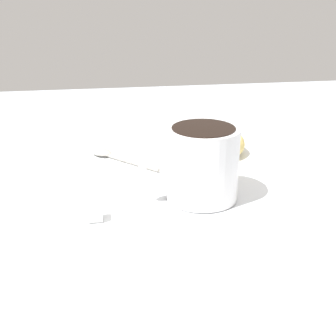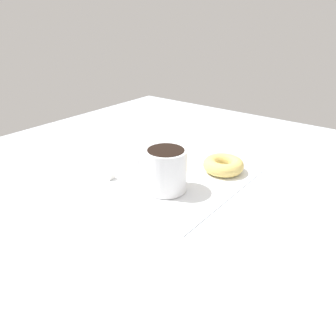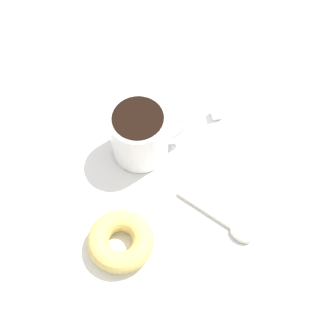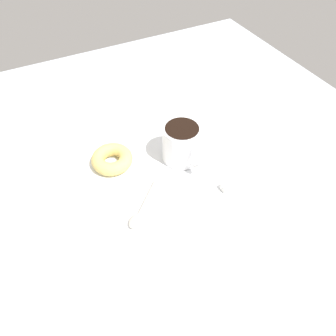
{
  "view_description": "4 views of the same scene",
  "coord_description": "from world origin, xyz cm",
  "px_view_note": "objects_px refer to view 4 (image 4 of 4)",
  "views": [
    {
      "loc": [
        -56.2,
        11.59,
        25.48
      ],
      "look_at": [
        0.02,
        2.89,
        2.3
      ],
      "focal_mm": 50.0,
      "sensor_mm": 36.0,
      "label": 1
    },
    {
      "loc": [
        -53.1,
        -37.91,
        33.96
      ],
      "look_at": [
        0.02,
        2.89,
        2.3
      ],
      "focal_mm": 35.0,
      "sensor_mm": 36.0,
      "label": 2
    },
    {
      "loc": [
        38.19,
        -4.34,
        76.88
      ],
      "look_at": [
        0.02,
        2.89,
        2.3
      ],
      "focal_mm": 60.0,
      "sensor_mm": 36.0,
      "label": 3
    },
    {
      "loc": [
        22.37,
        46.63,
        55.75
      ],
      "look_at": [
        0.02,
        2.89,
        2.3
      ],
      "focal_mm": 35.0,
      "sensor_mm": 36.0,
      "label": 4
    }
  ],
  "objects_px": {
    "spoon": "(138,214)",
    "coffee_cup": "(182,143)",
    "sugar_cube": "(225,187)",
    "donut": "(112,159)"
  },
  "relations": [
    {
      "from": "spoon",
      "to": "coffee_cup",
      "type": "bearing_deg",
      "value": -146.12
    },
    {
      "from": "spoon",
      "to": "sugar_cube",
      "type": "bearing_deg",
      "value": 173.02
    },
    {
      "from": "coffee_cup",
      "to": "sugar_cube",
      "type": "xyz_separation_m",
      "value": [
        -0.04,
        0.13,
        -0.04
      ]
    },
    {
      "from": "spoon",
      "to": "donut",
      "type": "bearing_deg",
      "value": -91.6
    },
    {
      "from": "donut",
      "to": "spoon",
      "type": "distance_m",
      "value": 0.16
    },
    {
      "from": "sugar_cube",
      "to": "donut",
      "type": "bearing_deg",
      "value": -44.07
    },
    {
      "from": "coffee_cup",
      "to": "donut",
      "type": "xyz_separation_m",
      "value": [
        0.15,
        -0.05,
        -0.03
      ]
    },
    {
      "from": "coffee_cup",
      "to": "spoon",
      "type": "xyz_separation_m",
      "value": [
        0.16,
        0.1,
        -0.04
      ]
    },
    {
      "from": "coffee_cup",
      "to": "spoon",
      "type": "height_order",
      "value": "coffee_cup"
    },
    {
      "from": "spoon",
      "to": "sugar_cube",
      "type": "height_order",
      "value": "sugar_cube"
    }
  ]
}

